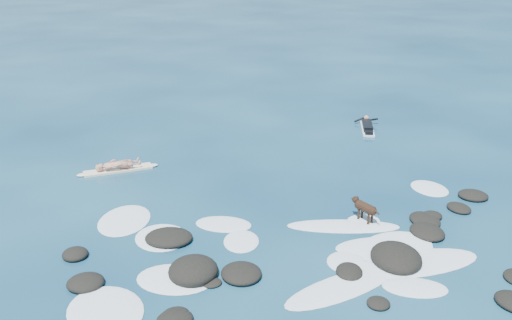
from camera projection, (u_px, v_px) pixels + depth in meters
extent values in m
plane|color=#0A2642|center=(298.00, 230.00, 18.03)|extent=(160.00, 160.00, 0.00)
ellipsoid|color=black|center=(378.00, 303.00, 14.36)|extent=(0.80, 0.80, 0.21)
ellipsoid|color=black|center=(396.00, 258.00, 16.21)|extent=(1.52, 1.72, 0.62)
ellipsoid|color=black|center=(459.00, 208.00, 19.37)|extent=(0.88, 1.03, 0.25)
ellipsoid|color=black|center=(241.00, 273.00, 15.57)|extent=(1.31, 1.35, 0.35)
ellipsoid|color=black|center=(425.00, 220.00, 18.54)|extent=(0.98, 1.23, 0.26)
ellipsoid|color=black|center=(432.00, 216.00, 18.83)|extent=(0.82, 0.79, 0.25)
ellipsoid|color=black|center=(349.00, 272.00, 15.67)|extent=(0.95, 1.06, 0.31)
ellipsoid|color=black|center=(169.00, 238.00, 17.38)|extent=(1.71, 1.53, 0.40)
ellipsoid|color=black|center=(175.00, 315.00, 13.94)|extent=(0.82, 0.75, 0.20)
ellipsoid|color=black|center=(212.00, 283.00, 15.23)|extent=(0.57, 0.50, 0.15)
ellipsoid|color=black|center=(175.00, 320.00, 13.73)|extent=(1.03, 0.96, 0.27)
ellipsoid|color=black|center=(193.00, 271.00, 15.58)|extent=(1.75, 1.80, 0.62)
ellipsoid|color=black|center=(86.00, 283.00, 15.15)|extent=(1.04, 0.96, 0.36)
ellipsoid|color=black|center=(427.00, 232.00, 17.75)|extent=(1.19, 1.35, 0.36)
ellipsoid|color=black|center=(75.00, 254.00, 16.53)|extent=(0.96, 0.98, 0.32)
ellipsoid|color=black|center=(473.00, 195.00, 20.27)|extent=(1.35, 1.31, 0.31)
ellipsoid|color=white|center=(396.00, 248.00, 16.99)|extent=(3.03, 2.68, 0.12)
ellipsoid|color=white|center=(343.00, 226.00, 18.26)|extent=(3.76, 1.74, 0.12)
ellipsoid|color=white|center=(347.00, 262.00, 16.25)|extent=(1.42, 1.48, 0.12)
ellipsoid|color=white|center=(376.00, 246.00, 17.09)|extent=(2.59, 1.22, 0.12)
ellipsoid|color=white|center=(105.00, 311.00, 14.15)|extent=(2.54, 2.77, 0.12)
ellipsoid|color=white|center=(241.00, 241.00, 17.36)|extent=(1.37, 1.62, 0.12)
ellipsoid|color=white|center=(416.00, 263.00, 16.20)|extent=(3.94, 1.58, 0.12)
ellipsoid|color=white|center=(124.00, 220.00, 18.65)|extent=(2.23, 2.65, 0.12)
ellipsoid|color=white|center=(415.00, 288.00, 15.07)|extent=(1.95, 1.48, 0.12)
ellipsoid|color=white|center=(429.00, 188.00, 21.00)|extent=(1.52, 1.78, 0.12)
ellipsoid|color=white|center=(162.00, 238.00, 17.58)|extent=(1.97, 2.11, 0.12)
ellipsoid|color=white|center=(341.00, 288.00, 15.08)|extent=(3.74, 2.20, 0.12)
ellipsoid|color=white|center=(175.00, 279.00, 15.45)|extent=(2.54, 2.19, 0.12)
ellipsoid|color=white|center=(224.00, 224.00, 18.39)|extent=(2.12, 1.73, 0.12)
ellipsoid|color=white|center=(364.00, 221.00, 18.61)|extent=(1.10, 0.90, 0.12)
cube|color=#F5E2C4|center=(118.00, 170.00, 22.56)|extent=(2.71, 0.97, 0.09)
ellipsoid|color=#F5E2C4|center=(151.00, 165.00, 23.01)|extent=(0.57, 0.38, 0.10)
ellipsoid|color=#F5E2C4|center=(84.00, 175.00, 22.12)|extent=(0.57, 0.38, 0.10)
imported|color=tan|center=(116.00, 148.00, 22.23)|extent=(0.51, 0.69, 1.72)
cube|color=white|center=(367.00, 129.00, 27.38)|extent=(1.22, 2.40, 0.09)
ellipsoid|color=white|center=(365.00, 121.00, 28.46)|extent=(0.42, 0.57, 0.09)
cube|color=black|center=(367.00, 126.00, 27.32)|extent=(0.85, 1.50, 0.23)
sphere|color=tan|center=(366.00, 118.00, 28.04)|extent=(0.31, 0.31, 0.25)
cylinder|color=black|center=(360.00, 119.00, 28.27)|extent=(0.59, 0.15, 0.27)
cylinder|color=black|center=(372.00, 120.00, 28.21)|extent=(0.51, 0.46, 0.27)
cube|color=black|center=(369.00, 132.00, 26.59)|extent=(0.52, 0.67, 0.15)
cylinder|color=black|center=(366.00, 208.00, 18.33)|extent=(0.54, 0.70, 0.30)
sphere|color=black|center=(359.00, 205.00, 18.54)|extent=(0.42, 0.42, 0.32)
sphere|color=black|center=(372.00, 211.00, 18.11)|extent=(0.38, 0.38, 0.29)
sphere|color=black|center=(356.00, 200.00, 18.64)|extent=(0.30, 0.30, 0.23)
cone|color=black|center=(353.00, 199.00, 18.75)|extent=(0.17, 0.18, 0.12)
cone|color=black|center=(355.00, 198.00, 18.56)|extent=(0.13, 0.11, 0.11)
cone|color=black|center=(357.00, 197.00, 18.63)|extent=(0.13, 0.11, 0.11)
cylinder|color=black|center=(358.00, 215.00, 18.57)|extent=(0.10, 0.10, 0.41)
cylinder|color=black|center=(362.00, 214.00, 18.66)|extent=(0.10, 0.10, 0.41)
cylinder|color=black|center=(368.00, 220.00, 18.24)|extent=(0.10, 0.10, 0.41)
cylinder|color=black|center=(372.00, 219.00, 18.33)|extent=(0.10, 0.10, 0.41)
cylinder|color=black|center=(376.00, 211.00, 17.99)|extent=(0.17, 0.29, 0.18)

